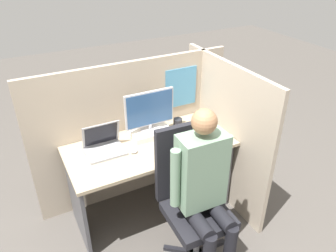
% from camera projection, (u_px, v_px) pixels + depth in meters
% --- Properties ---
extents(ground_plane, '(12.00, 12.00, 0.00)m').
position_uv_depth(ground_plane, '(168.00, 233.00, 2.94)').
color(ground_plane, '#514C47').
extents(cubicle_panel_back, '(1.93, 0.05, 1.39)m').
position_uv_depth(cubicle_panel_back, '(135.00, 131.00, 3.13)').
color(cubicle_panel_back, tan).
rests_on(cubicle_panel_back, ground).
extents(cubicle_panel_right, '(0.04, 1.30, 1.39)m').
position_uv_depth(cubicle_panel_right, '(224.00, 133.00, 3.09)').
color(cubicle_panel_right, tan).
rests_on(cubicle_panel_right, ground).
extents(desk, '(1.43, 0.67, 0.75)m').
position_uv_depth(desk, '(150.00, 163.00, 2.92)').
color(desk, tan).
rests_on(desk, ground).
extents(paper_box, '(0.36, 0.23, 0.06)m').
position_uv_depth(paper_box, '(150.00, 132.00, 2.96)').
color(paper_box, white).
rests_on(paper_box, desk).
extents(monitor, '(0.45, 0.18, 0.37)m').
position_uv_depth(monitor, '(150.00, 111.00, 2.85)').
color(monitor, '#B2B2B7').
rests_on(monitor, paper_box).
extents(laptop, '(0.31, 0.25, 0.25)m').
position_uv_depth(laptop, '(104.00, 146.00, 2.72)').
color(laptop, '#99999E').
rests_on(laptop, desk).
extents(mouse, '(0.06, 0.05, 0.03)m').
position_uv_depth(mouse, '(134.00, 151.00, 2.72)').
color(mouse, silver).
rests_on(mouse, desk).
extents(stapler, '(0.04, 0.13, 0.04)m').
position_uv_depth(stapler, '(204.00, 121.00, 3.15)').
color(stapler, '#2D2D33').
rests_on(stapler, desk).
extents(carrot_toy, '(0.05, 0.11, 0.05)m').
position_uv_depth(carrot_toy, '(185.00, 151.00, 2.71)').
color(carrot_toy, orange).
rests_on(carrot_toy, desk).
extents(office_chair, '(0.52, 0.57, 1.12)m').
position_uv_depth(office_chair, '(191.00, 195.00, 2.55)').
color(office_chair, black).
rests_on(office_chair, ground).
extents(person, '(0.48, 0.44, 1.36)m').
position_uv_depth(person, '(205.00, 186.00, 2.31)').
color(person, black).
rests_on(person, ground).
extents(coffee_mug, '(0.08, 0.08, 0.08)m').
position_uv_depth(coffee_mug, '(178.00, 123.00, 3.08)').
color(coffee_mug, '#232328').
rests_on(coffee_mug, desk).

